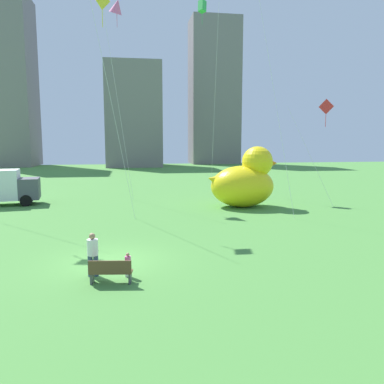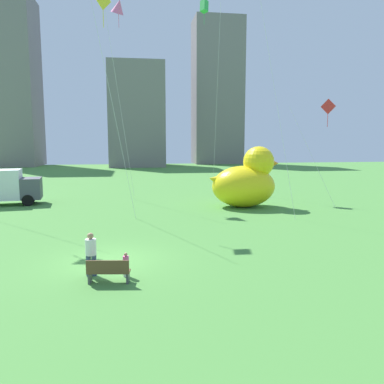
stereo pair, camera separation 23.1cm
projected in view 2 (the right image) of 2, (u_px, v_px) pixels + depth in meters
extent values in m
plane|color=#49863A|center=(110.00, 260.00, 16.85)|extent=(140.00, 140.00, 0.00)
cube|color=brown|center=(109.00, 272.00, 14.17)|extent=(1.59, 0.66, 0.06)
cube|color=brown|center=(108.00, 267.00, 13.94)|extent=(1.54, 0.27, 0.45)
cube|color=#47474C|center=(90.00, 278.00, 14.19)|extent=(0.13, 0.38, 0.39)
cube|color=#47474C|center=(128.00, 277.00, 14.21)|extent=(0.13, 0.38, 0.39)
cylinder|color=#38476B|center=(89.00, 265.00, 14.88)|extent=(0.19, 0.19, 0.83)
cylinder|color=#38476B|center=(94.00, 265.00, 14.91)|extent=(0.19, 0.19, 0.83)
cylinder|color=white|center=(91.00, 247.00, 14.80)|extent=(0.41, 0.41, 0.62)
sphere|color=#A87C5B|center=(90.00, 236.00, 14.74)|extent=(0.24, 0.24, 0.24)
cylinder|color=silver|center=(125.00, 271.00, 14.82)|extent=(0.11, 0.11, 0.46)
cylinder|color=silver|center=(128.00, 271.00, 14.84)|extent=(0.11, 0.11, 0.46)
cylinder|color=#D85999|center=(126.00, 260.00, 14.77)|extent=(0.23, 0.23, 0.35)
sphere|color=#A87C5B|center=(126.00, 254.00, 14.74)|extent=(0.13, 0.13, 0.13)
ellipsoid|color=yellow|center=(243.00, 186.00, 30.24)|extent=(4.94, 3.65, 3.22)
sphere|color=yellow|center=(259.00, 162.00, 30.17)|extent=(2.41, 2.41, 2.41)
cone|color=orange|center=(272.00, 163.00, 30.35)|extent=(1.08, 1.08, 1.08)
cone|color=yellow|center=(217.00, 180.00, 29.85)|extent=(1.47, 1.29, 1.55)
cube|color=#4C4C56|center=(31.00, 188.00, 31.75)|extent=(1.82, 2.48, 1.68)
cylinder|color=black|center=(29.00, 198.00, 31.81)|extent=(1.21, 2.50, 0.90)
cube|color=gray|center=(14.00, 83.00, 77.59)|extent=(8.69, 10.80, 33.13)
cube|color=gray|center=(136.00, 116.00, 78.22)|extent=(10.81, 11.61, 20.12)
cube|color=gray|center=(217.00, 93.00, 86.52)|extent=(10.63, 7.87, 31.42)
cylinder|color=silver|center=(217.00, 101.00, 39.51)|extent=(0.08, 2.69, 18.21)
cube|color=green|center=(204.00, 6.00, 38.08)|extent=(0.92, 1.10, 1.28)
cylinder|color=green|center=(204.00, 16.00, 38.20)|extent=(0.04, 0.04, 1.60)
cylinder|color=silver|center=(114.00, 111.00, 24.32)|extent=(2.51, 1.13, 13.99)
cylinder|color=yellow|center=(103.00, 14.00, 24.65)|extent=(0.04, 0.04, 1.60)
cylinder|color=silver|center=(270.00, 60.00, 25.65)|extent=(2.93, 3.23, 20.90)
cylinder|color=silver|center=(120.00, 104.00, 32.83)|extent=(2.23, 0.11, 16.38)
cone|color=pink|center=(118.00, 7.00, 32.84)|extent=(1.76, 1.81, 1.43)
cylinder|color=pink|center=(119.00, 18.00, 32.95)|extent=(0.04, 0.04, 1.60)
cylinder|color=silver|center=(311.00, 155.00, 31.59)|extent=(2.45, 3.84, 7.99)
cube|color=red|center=(328.00, 106.00, 32.54)|extent=(0.92, 0.97, 1.27)
cylinder|color=red|center=(328.00, 117.00, 32.65)|extent=(0.04, 0.04, 1.60)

